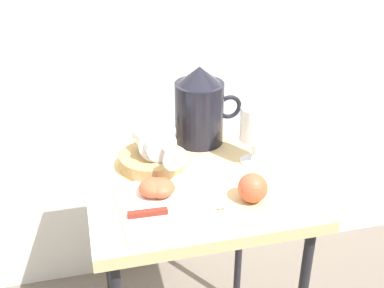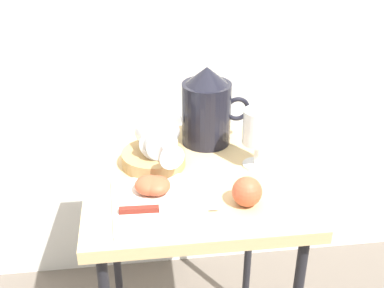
% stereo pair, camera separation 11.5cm
% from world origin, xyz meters
% --- Properties ---
extents(table, '(0.51, 0.52, 0.71)m').
position_xyz_m(table, '(0.00, 0.00, 0.64)').
color(table, tan).
rests_on(table, ground_plane).
extents(linen_napkin, '(0.21, 0.23, 0.00)m').
position_xyz_m(linen_napkin, '(-0.09, -0.12, 0.72)').
color(linen_napkin, silver).
rests_on(linen_napkin, table).
extents(basket_tray, '(0.16, 0.16, 0.03)m').
position_xyz_m(basket_tray, '(-0.09, 0.05, 0.73)').
color(basket_tray, tan).
rests_on(basket_tray, table).
extents(pitcher, '(0.18, 0.13, 0.21)m').
position_xyz_m(pitcher, '(0.06, 0.16, 0.80)').
color(pitcher, black).
rests_on(pitcher, table).
extents(wine_glass_upright, '(0.07, 0.07, 0.15)m').
position_xyz_m(wine_glass_upright, '(0.16, 0.02, 0.81)').
color(wine_glass_upright, silver).
rests_on(wine_glass_upright, table).
extents(wine_glass_tipped_near, '(0.11, 0.16, 0.08)m').
position_xyz_m(wine_glass_tipped_near, '(-0.08, 0.05, 0.79)').
color(wine_glass_tipped_near, silver).
rests_on(wine_glass_tipped_near, basket_tray).
extents(wine_glass_tipped_far, '(0.11, 0.17, 0.08)m').
position_xyz_m(wine_glass_tipped_far, '(-0.07, 0.05, 0.79)').
color(wine_glass_tipped_far, silver).
rests_on(wine_glass_tipped_far, basket_tray).
extents(apple_half_left, '(0.07, 0.07, 0.04)m').
position_xyz_m(apple_half_left, '(-0.11, -0.07, 0.74)').
color(apple_half_left, '#C15133').
rests_on(apple_half_left, linen_napkin).
extents(apple_half_right, '(0.07, 0.07, 0.04)m').
position_xyz_m(apple_half_right, '(-0.09, -0.08, 0.74)').
color(apple_half_right, '#C15133').
rests_on(apple_half_right, linen_napkin).
extents(apple_whole, '(0.07, 0.07, 0.07)m').
position_xyz_m(apple_whole, '(0.10, -0.14, 0.75)').
color(apple_whole, '#C15133').
rests_on(apple_whole, table).
extents(knife, '(0.21, 0.02, 0.01)m').
position_xyz_m(knife, '(-0.10, -0.15, 0.72)').
color(knife, silver).
rests_on(knife, linen_napkin).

